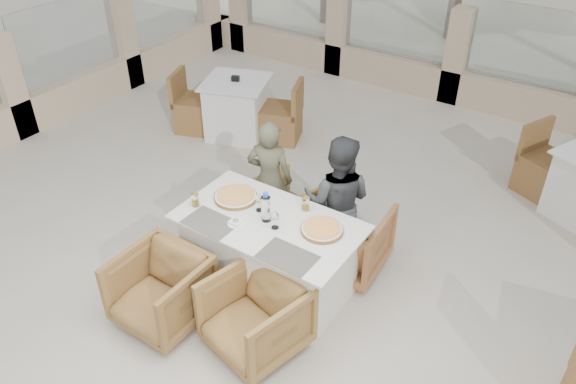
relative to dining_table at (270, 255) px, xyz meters
The scene contains 21 objects.
ground 0.39m from the dining_table, 136.55° to the left, with size 80.00×80.00×0.00m, color #B9AE9E.
perimeter_wall_far 4.87m from the dining_table, 90.62° to the left, with size 10.00×0.34×1.60m, color tan, non-canonical shape.
perimeter_wall_left 4.83m from the dining_table, 161.20° to the left, with size 0.34×7.00×1.60m, color #CBB08F, non-canonical shape.
dining_table is the anchor object (origin of this frame).
placemat_near_left 0.63m from the dining_table, 143.28° to the right, with size 0.45×0.30×0.00m, color #5E5850.
placemat_near_right 0.63m from the dining_table, 37.26° to the right, with size 0.45×0.30×0.00m, color #58534B.
pizza_left 0.61m from the dining_table, 166.61° to the left, with size 0.40×0.40×0.05m, color orange.
pizza_right 0.63m from the dining_table, 15.75° to the left, with size 0.36×0.36×0.05m, color orange.
water_bottle 0.53m from the dining_table, behind, with size 0.08×0.08×0.29m, color #C1DFFD.
wine_glass_centre 0.51m from the dining_table, 153.17° to the left, with size 0.08×0.08×0.18m, color white, non-canonical shape.
wine_glass_near 0.49m from the dining_table, 26.44° to the right, with size 0.08×0.08×0.18m, color white, non-canonical shape.
beer_glass_left 0.83m from the dining_table, 165.13° to the right, with size 0.07×0.07×0.13m, color orange.
beer_glass_right 0.58m from the dining_table, 60.72° to the left, with size 0.07×0.07×0.13m, color gold.
olive_dish 0.50m from the dining_table, 137.90° to the right, with size 0.11×0.11×0.04m, color white, non-canonical shape.
armchair_far_left 0.94m from the dining_table, 115.99° to the left, with size 0.59×0.61×0.55m, color olive.
armchair_far_right 0.80m from the dining_table, 56.51° to the left, with size 0.71×0.73×0.67m, color #966036.
armchair_near_left 1.00m from the dining_table, 122.71° to the right, with size 0.70×0.72×0.66m, color olive.
armchair_near_right 0.70m from the dining_table, 64.39° to the right, with size 0.71×0.73×0.66m, color olive.
diner_left 0.89m from the dining_table, 124.70° to the left, with size 0.47×0.31×1.28m, color #52523C.
diner_right 0.80m from the dining_table, 66.86° to the left, with size 0.66×0.51×1.36m, color #343639.
bg_table_a 3.04m from the dining_table, 133.48° to the left, with size 1.64×0.82×0.77m, color silver, non-canonical shape.
Camera 1 is at (2.32, -3.16, 3.71)m, focal length 35.00 mm.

